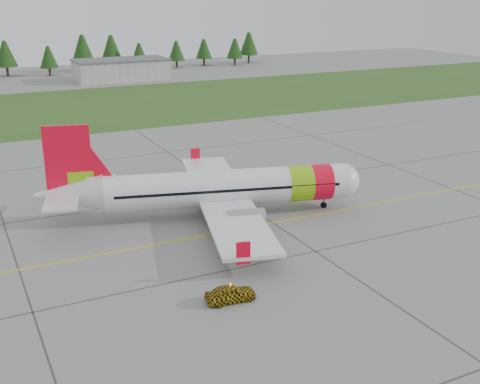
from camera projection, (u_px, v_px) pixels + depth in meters
ground at (216, 273)px, 51.05m from camera, size 320.00×320.00×0.00m
aircraft at (220, 188)px, 63.29m from camera, size 33.61×31.66×10.38m
follow_me_car at (230, 278)px, 45.75m from camera, size 1.47×1.69×3.94m
grass_strip at (50, 110)px, 120.77m from camera, size 320.00×50.00×0.03m
taxi_guideline at (182, 240)px, 57.85m from camera, size 120.00×0.25×0.02m
hangar_east at (121, 70)px, 161.05m from camera, size 24.00×12.00×5.20m
treeline at (13, 58)px, 166.80m from camera, size 160.00×8.00×10.00m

